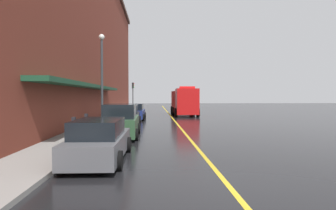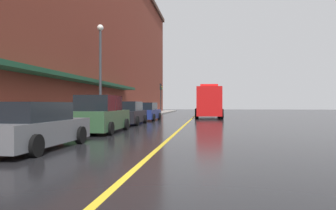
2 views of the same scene
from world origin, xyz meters
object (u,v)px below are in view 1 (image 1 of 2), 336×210
Objects in this scene: parked_car_3 at (134,112)px; street_lamp_left at (102,69)px; fire_truck at (184,102)px; parked_car_1 at (121,122)px; parked_car_2 at (128,116)px; parking_meter_0 at (74,127)px; parked_car_0 at (99,141)px; parking_meter_1 at (86,122)px; traffic_light_near at (133,91)px.

street_lamp_left is at bearing 162.72° from parked_car_3.
fire_truck is (5.54, 5.87, 0.86)m from parked_car_3.
parked_car_1 is 0.68× the size of street_lamp_left.
parked_car_2 is at bearing 18.01° from street_lamp_left.
parking_meter_0 is 10.75m from street_lamp_left.
parked_car_0 is 4.26m from parking_meter_1.
parked_car_1 is 2.54m from parking_meter_1.
parked_car_2 is 5.47m from parked_car_3.
parked_car_3 is at bearing -2.91° from parked_car_2.
street_lamp_left reaches higher than parking_meter_1.
parked_car_3 is 16.36m from parking_meter_0.
parked_car_2 is 23.76m from traffic_light_near.
parked_car_1 is at bearing -87.32° from traffic_light_near.
traffic_light_near is (-6.95, 12.26, 1.54)m from fire_truck.
traffic_light_near reaches higher than fire_truck.
fire_truck is (5.54, 17.83, 0.73)m from parked_car_1.
parking_meter_1 is (-1.39, 4.01, 0.33)m from parked_car_0.
traffic_light_near is at bearing 1.64° from parked_car_2.
parking_meter_0 is at bearing 176.29° from parked_car_3.
parked_car_1 is 7.14m from street_lamp_left.
traffic_light_near reaches higher than parking_meter_1.
parked_car_1 is 0.96× the size of parked_car_2.
street_lamp_left is at bearing 93.37° from parking_meter_0.
fire_truck is at bearing -28.04° from parked_car_2.
fire_truck is at bearing 72.46° from parking_meter_0.
parked_car_3 is at bearing 71.29° from street_lamp_left.
parked_car_3 is at bearing -44.44° from fire_truck.
parked_car_1 is (0.08, 6.07, 0.15)m from parked_car_0.
parked_car_1 is 1.06× the size of parked_car_3.
fire_truck is 14.45m from street_lamp_left.
traffic_light_near is (-1.26, 23.60, 2.38)m from parked_car_2.
street_lamp_left is (-7.61, -11.97, 2.79)m from fire_truck.
traffic_light_near is (0.06, 32.15, 2.10)m from parking_meter_1.
street_lamp_left is at bearing 10.12° from parked_car_0.
street_lamp_left is (-1.99, 11.93, 3.67)m from parked_car_0.
parking_meter_1 is 0.19× the size of street_lamp_left.
parked_car_1 is 11.96m from parked_car_3.
parked_car_3 is 1.03× the size of traffic_light_near.
traffic_light_near reaches higher than parked_car_2.
street_lamp_left is 1.61× the size of traffic_light_near.
parked_car_2 reaches higher than parking_meter_0.
parked_car_0 is at bearing -178.80° from parked_car_3.
parked_car_2 is 3.71× the size of parking_meter_0.
parking_meter_1 is at bearing -90.11° from traffic_light_near.
parked_car_1 is at bearing -0.12° from parked_car_0.
fire_truck reaches higher than parked_car_3.
traffic_light_near is at bearing -151.55° from fire_truck.
parked_car_3 is 0.58× the size of fire_truck.
parked_car_2 is 10.91m from parking_meter_0.
parking_meter_1 is (-1.47, -2.06, 0.18)m from parked_car_1.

